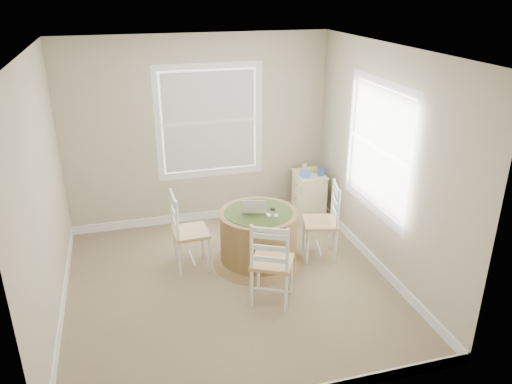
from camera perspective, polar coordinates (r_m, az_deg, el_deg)
name	(u,v)px	position (r m, az deg, el deg)	size (l,w,h in m)	color
room	(240,173)	(5.35, -1.89, 2.21)	(3.64, 3.64, 2.64)	#8A7658
round_table	(258,235)	(6.04, 0.27, -4.92)	(1.13, 1.13, 0.68)	brown
chair_left	(191,232)	(5.93, -7.50, -4.52)	(0.42, 0.40, 0.95)	white
chair_near	(272,262)	(5.29, 1.85, -7.95)	(0.42, 0.40, 0.95)	white
chair_right	(320,222)	(6.16, 7.34, -3.45)	(0.42, 0.40, 0.95)	white
laptop	(254,209)	(5.91, -0.19, -2.01)	(0.35, 0.33, 0.21)	white
mouse	(268,215)	(5.83, 1.41, -2.62)	(0.05, 0.08, 0.03)	white
phone	(276,216)	(5.82, 2.30, -2.72)	(0.04, 0.09, 0.02)	#B7BABF
keys	(272,210)	(5.96, 1.87, -2.02)	(0.06, 0.05, 0.03)	black
corner_chest	(309,196)	(7.20, 6.03, -0.46)	(0.41, 0.54, 0.69)	beige
tissue_box	(306,173)	(6.92, 5.74, 2.12)	(0.12, 0.12, 0.10)	#556DC3
box_yellow	(312,170)	(7.12, 6.38, 2.51)	(0.15, 0.10, 0.06)	#CDD24A
box_blue	(320,171)	(7.00, 7.34, 2.36)	(0.08, 0.08, 0.12)	#34479D
cup_cream	(305,167)	(7.18, 5.64, 2.84)	(0.07, 0.07, 0.09)	beige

